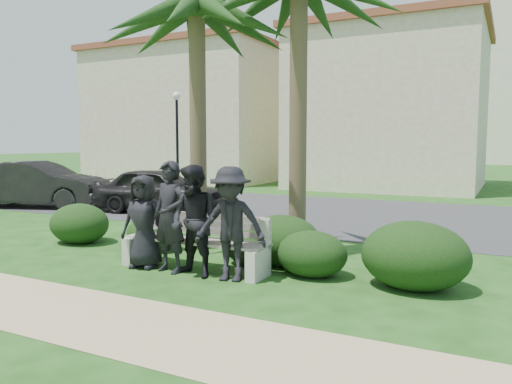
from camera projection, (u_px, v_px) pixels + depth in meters
ground at (194, 282)px, 7.46m from camera, size 160.00×160.00×0.00m
footpath at (108, 320)px, 5.86m from camera, size 30.00×1.60×0.01m
asphalt_street at (349, 214)px, 14.55m from camera, size 160.00×8.00×0.01m
stucco_bldg_left at (196, 115)px, 28.48m from camera, size 10.40×8.40×7.30m
stucco_bldg_right at (391, 109)px, 23.50m from camera, size 8.40×8.40×7.30m
street_lamp at (177, 123)px, 21.88m from camera, size 0.36×0.36×4.29m
park_bench at (195, 245)px, 8.15m from camera, size 2.53×0.60×0.88m
man_a at (144, 221)px, 8.25m from camera, size 0.82×0.60×1.55m
man_b at (170, 217)px, 7.95m from camera, size 0.71×0.53×1.79m
man_c at (194, 221)px, 7.68m from camera, size 0.94×0.79×1.74m
man_d at (230, 224)px, 7.46m from camera, size 1.21×0.84×1.73m
hedge_a at (79, 222)px, 10.36m from camera, size 1.29×1.07×0.84m
hedge_b at (152, 232)px, 9.66m from camera, size 1.05×0.87×0.69m
hedge_c at (252, 246)px, 8.51m from camera, size 0.96×0.79×0.62m
hedge_d at (282, 239)px, 8.50m from camera, size 1.35×1.11×0.88m
hedge_e at (312, 253)px, 7.77m from camera, size 1.12×0.93×0.73m
hedge_f at (415, 254)px, 7.10m from camera, size 1.53×1.26×1.00m
hedge_extra at (416, 264)px, 7.06m from camera, size 1.12×0.93×0.73m
palm_left at (197, 8)px, 9.39m from camera, size 3.00×3.00×5.57m
car_a at (160, 190)px, 14.87m from camera, size 4.15×2.25×1.34m
car_b at (38, 184)px, 16.07m from camera, size 4.73×2.95×1.47m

